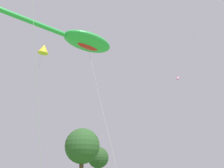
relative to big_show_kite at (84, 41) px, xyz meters
The scene contains 5 objects.
big_show_kite is the anchor object (origin of this frame).
small_kite_stunt_black 8.46m from the big_show_kite, 109.92° to the left, with size 2.73×3.10×14.25m.
small_kite_triangle_green 20.95m from the big_show_kite, 38.79° to the left, with size 1.31×2.12×15.45m.
tree_oak_right 50.51m from the big_show_kite, 74.29° to the left, with size 5.34×5.34×9.25m.
tree_pine_center 33.00m from the big_show_kite, 79.02° to the left, with size 6.69×6.69×10.79m.
Camera 1 is at (-6.78, -1.59, 1.79)m, focal length 38.80 mm.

